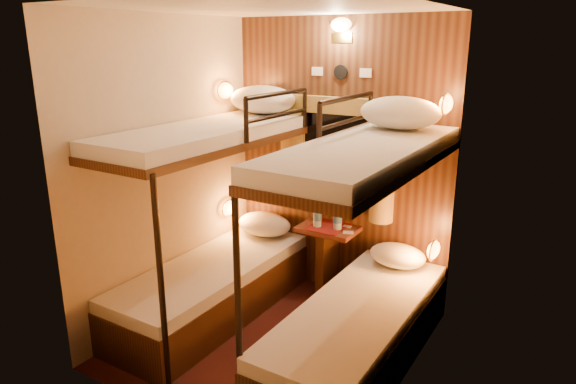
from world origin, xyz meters
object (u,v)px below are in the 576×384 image
Objects in this scene: bunk_left at (212,251)px; bottle_left at (317,215)px; table at (327,252)px; bunk_right at (359,291)px; bottle_right at (338,216)px.

bottle_left is at bearing 52.63° from bunk_left.
table is at bearing 26.80° from bottle_left.
bunk_left is at bearing 180.00° from bunk_right.
table is 0.36m from bottle_left.
bunk_left is 1.02m from table.
bunk_right is 7.11× the size of bottle_right.
bottle_left is (-0.08, -0.04, 0.34)m from table.
table is 2.58× the size of bottle_left.
table is at bearing 129.67° from bunk_right.
bunk_right is at bearing 0.00° from bunk_left.
bunk_right reaches higher than bottle_left.
bottle_right is at bearing -5.80° from table.
table is 0.36m from bottle_right.
bottle_right is at bearing 125.73° from bunk_right.
bunk_left reaches higher than table.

